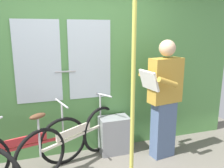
% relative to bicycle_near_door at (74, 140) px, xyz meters
% --- Properties ---
extents(train_door_wall, '(5.05, 0.28, 2.43)m').
position_rel_bicycle_near_door_xyz_m(train_door_wall, '(0.16, 0.38, 0.89)').
color(train_door_wall, '#56934C').
rests_on(train_door_wall, ground_plane).
extents(bicycle_near_door, '(1.49, 0.94, 0.90)m').
position_rel_bicycle_near_door_xyz_m(bicycle_near_door, '(0.00, 0.00, 0.00)').
color(bicycle_near_door, black).
rests_on(bicycle_near_door, ground_plane).
extents(bicycle_leaning_behind, '(1.63, 0.57, 0.88)m').
position_rel_bicycle_near_door_xyz_m(bicycle_leaning_behind, '(-0.62, -0.04, -0.01)').
color(bicycle_leaning_behind, black).
rests_on(bicycle_leaning_behind, ground_plane).
extents(passenger_reading_newspaper, '(0.60, 0.53, 1.68)m').
position_rel_bicycle_near_door_xyz_m(passenger_reading_newspaper, '(1.25, -0.14, 0.51)').
color(passenger_reading_newspaper, slate).
rests_on(passenger_reading_newspaper, ground_plane).
extents(trash_bin_by_wall, '(0.43, 0.28, 0.55)m').
position_rel_bicycle_near_door_xyz_m(trash_bin_by_wall, '(0.63, 0.17, -0.10)').
color(trash_bin_by_wall, gray).
rests_on(trash_bin_by_wall, ground_plane).
extents(handrail_pole, '(0.04, 0.04, 2.39)m').
position_rel_bicycle_near_door_xyz_m(handrail_pole, '(0.36, -1.13, 0.82)').
color(handrail_pole, '#C6C14C').
rests_on(handrail_pole, ground_plane).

